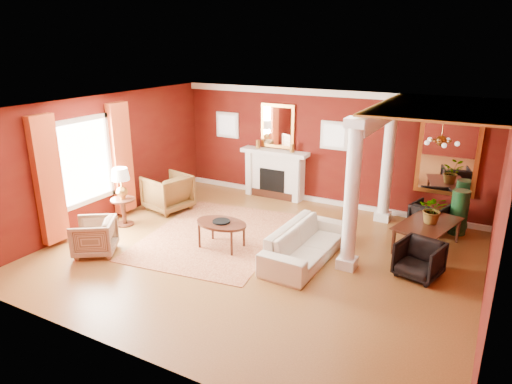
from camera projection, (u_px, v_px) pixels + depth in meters
The scene contains 27 objects.
ground at pixel (259, 254), 9.03m from camera, with size 8.00×8.00×0.00m, color brown.
room_shell at pixel (259, 155), 8.40m from camera, with size 8.04×7.04×2.92m.
fireplace at pixel (275, 174), 12.18m from camera, with size 1.85×0.42×1.29m.
overmantel_mirror at pixel (278, 126), 11.90m from camera, with size 0.95×0.07×1.15m.
flank_window_left at pixel (228, 125), 12.64m from camera, with size 0.70×0.07×0.70m.
flank_window_right at pixel (334, 136), 11.24m from camera, with size 0.70×0.07×0.70m.
left_window at pixel (87, 167), 9.85m from camera, with size 0.21×2.55×2.60m.
column_front at pixel (352, 195), 8.06m from camera, with size 0.36×0.36×2.80m.
column_back at pixel (388, 161), 10.31m from camera, with size 0.36×0.36×2.80m.
header_beam at pixel (380, 115), 9.02m from camera, with size 0.30×3.20×0.32m, color white.
amber_ceiling at pixel (442, 107), 8.29m from camera, with size 2.30×3.40×0.04m, color gold.
dining_mirror at pixel (448, 158), 10.11m from camera, with size 1.30×0.07×1.70m.
chandelier at pixel (441, 141), 8.51m from camera, with size 0.60×0.62×0.75m.
crown_trim at pixel (327, 93), 11.03m from camera, with size 8.00×0.08×0.16m, color white.
base_trim at pixel (321, 200), 11.90m from camera, with size 8.00×0.08×0.12m, color white.
rug at pixel (216, 235), 9.89m from camera, with size 2.75×3.67×0.01m, color maroon.
sofa at pixel (306, 238), 8.70m from camera, with size 2.30×0.67×0.90m, color #F5EECE.
armchair_leopard at pixel (167, 191), 11.27m from camera, with size 0.97×0.91×1.00m, color black.
armchair_stripe at pixel (94, 235), 8.96m from camera, with size 0.77×0.72×0.79m, color tan.
coffee_table at pixel (221, 224), 9.19m from camera, with size 1.09×1.09×0.55m.
coffee_book at pixel (220, 218), 9.14m from camera, with size 0.15×0.02×0.20m, color black.
side_table at pixel (122, 188), 10.20m from camera, with size 0.54×0.54×1.35m.
dining_table at pixel (429, 229), 9.15m from camera, with size 1.57×0.55×0.88m, color black.
dining_chair_near at pixel (419, 258), 8.08m from camera, with size 0.71×0.67×0.73m, color black.
dining_chair_far at pixel (429, 215), 10.07m from camera, with size 0.68×0.64×0.70m, color black.
green_urn at pixel (458, 216), 9.91m from camera, with size 0.42×0.42×1.00m.
potted_plant at pixel (435, 197), 8.95m from camera, with size 0.53×0.59×0.46m, color #26591E.
Camera 1 is at (3.86, -7.21, 4.03)m, focal length 32.00 mm.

